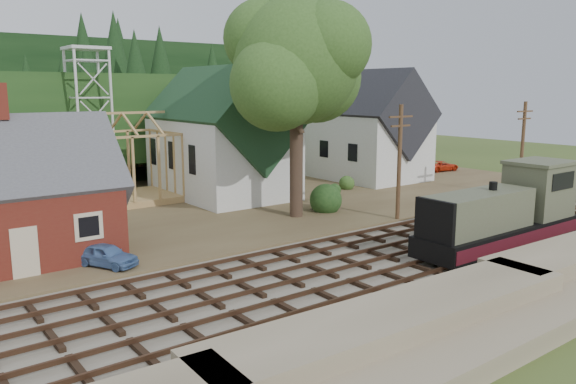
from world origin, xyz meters
TOP-DOWN VIEW (x-y plane):
  - ground at (0.00, 0.00)m, footprint 140.00×140.00m
  - embankment at (0.00, -8.50)m, footprint 64.00×5.00m
  - railroad_bed at (0.00, 0.00)m, footprint 64.00×11.00m
  - village_flat at (0.00, 18.00)m, footprint 64.00×26.00m
  - hillside at (0.00, 42.00)m, footprint 70.00×28.96m
  - ridge at (0.00, 58.00)m, footprint 80.00×20.00m
  - depot at (-16.00, 11.00)m, footprint 10.80×7.41m
  - church at (2.00, 19.68)m, footprint 8.40×15.17m
  - farmhouse at (18.00, 19.00)m, footprint 8.40×10.80m
  - timber_frame at (-6.00, 22.00)m, footprint 8.20×6.20m
  - lattice_tower at (-6.00, 28.00)m, footprint 3.20×3.20m
  - big_tree at (2.17, 10.08)m, footprint 10.90×8.40m
  - telegraph_pole_near at (7.00, 5.20)m, footprint 2.20×0.28m
  - telegraph_pole_far at (22.00, 5.20)m, footprint 2.20×0.28m
  - locomotive at (6.71, -3.00)m, footprint 11.79×2.95m
  - car_blue at (-12.41, 6.89)m, footprint 2.75×3.56m
  - car_red at (28.00, 17.79)m, footprint 4.09×2.35m

SIDE VIEW (x-z plane):
  - ground at x=0.00m, z-range 0.00..0.00m
  - embankment at x=0.00m, z-range -0.80..0.80m
  - hillside at x=0.00m, z-range -6.37..6.37m
  - ridge at x=0.00m, z-range -6.00..6.00m
  - railroad_bed at x=0.00m, z-range 0.00..0.16m
  - village_flat at x=0.00m, z-range 0.00..0.30m
  - car_red at x=28.00m, z-range 0.30..1.37m
  - car_blue at x=-12.41m, z-range 0.30..1.43m
  - locomotive at x=6.71m, z-range -0.26..4.46m
  - depot at x=-16.00m, z-range -1.29..7.71m
  - timber_frame at x=-6.00m, z-range -0.23..6.76m
  - telegraph_pole_near at x=7.00m, z-range 0.25..8.25m
  - telegraph_pole_far at x=22.00m, z-range 0.25..8.25m
  - farmhouse at x=18.00m, z-range -0.43..10.17m
  - church at x=2.00m, z-range -1.32..11.68m
  - lattice_tower at x=-6.00m, z-range 3.97..16.10m
  - big_tree at x=2.17m, z-range 2.87..17.57m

